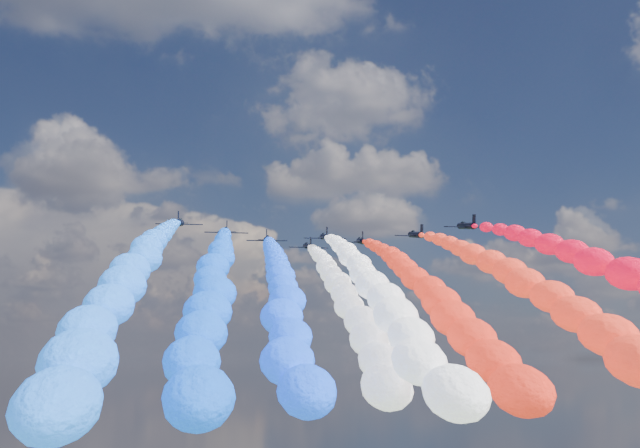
{
  "coord_description": "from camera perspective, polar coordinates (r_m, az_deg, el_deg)",
  "views": [
    {
      "loc": [
        -17.19,
        -162.92,
        80.99
      ],
      "look_at": [
        0.0,
        4.0,
        110.89
      ],
      "focal_mm": 42.71,
      "sensor_mm": 36.0,
      "label": 1
    }
  ],
  "objects": [
    {
      "name": "jet_0",
      "position": [
        160.4,
        -10.47,
        0.08
      ],
      "size": [
        9.76,
        13.26,
        5.01
      ],
      "primitive_type": null,
      "rotation": [
        0.17,
        0.0,
        0.02
      ],
      "color": "black"
    },
    {
      "name": "jet_4",
      "position": [
        190.5,
        -0.9,
        -1.68
      ],
      "size": [
        10.28,
        13.63,
        5.01
      ],
      "primitive_type": null,
      "rotation": [
        0.17,
        0.0,
        0.06
      ],
      "color": "black"
    },
    {
      "name": "trail_7",
      "position": [
        111.84,
        19.2,
        -3.41
      ],
      "size": [
        5.87,
        103.47,
        35.88
      ],
      "primitive_type": null,
      "color": "red"
    },
    {
      "name": "jet_5",
      "position": [
        182.3,
        3.08,
        -1.29
      ],
      "size": [
        10.38,
        13.69,
        5.01
      ],
      "primitive_type": null,
      "rotation": [
        0.17,
        0.0,
        -0.06
      ],
      "color": "black"
    },
    {
      "name": "jet_6",
      "position": [
        174.05,
        7.21,
        -0.8
      ],
      "size": [
        10.32,
        13.65,
        5.01
      ],
      "primitive_type": null,
      "rotation": [
        0.17,
        0.0,
        0.06
      ],
      "color": "black"
    },
    {
      "name": "trail_2",
      "position": [
        124.1,
        -3.22,
        -4.56
      ],
      "size": [
        5.87,
        103.47,
        35.88
      ],
      "primitive_type": null,
      "color": "#1248FF"
    },
    {
      "name": "jet_3",
      "position": [
        176.14,
        0.35,
        -0.99
      ],
      "size": [
        9.63,
        13.17,
        5.01
      ],
      "primitive_type": null,
      "rotation": [
        0.17,
        0.0,
        0.01
      ],
      "color": "black"
    },
    {
      "name": "trail_4",
      "position": [
        135.12,
        1.09,
        -5.03
      ],
      "size": [
        5.87,
        103.47,
        35.88
      ],
      "primitive_type": null,
      "color": "white"
    },
    {
      "name": "jet_2",
      "position": [
        179.8,
        -3.98,
        -1.15
      ],
      "size": [
        10.34,
        13.67,
        5.01
      ],
      "primitive_type": null,
      "rotation": [
        0.17,
        0.0,
        -0.06
      ],
      "color": "black"
    },
    {
      "name": "trail_0",
      "position": [
        104.77,
        -13.04,
        -3.29
      ],
      "size": [
        5.87,
        103.47,
        35.88
      ],
      "primitive_type": null,
      "color": "#1C69FA"
    },
    {
      "name": "trail_5",
      "position": [
        127.51,
        6.93,
        -4.65
      ],
      "size": [
        5.87,
        103.47,
        35.88
      ],
      "primitive_type": null,
      "color": "red"
    },
    {
      "name": "trail_1",
      "position": [
        113.59,
        -7.72,
        -3.97
      ],
      "size": [
        5.87,
        103.47,
        35.88
      ],
      "primitive_type": null,
      "color": "blue"
    },
    {
      "name": "trail_6",
      "position": [
        120.32,
        13.19,
        -4.14
      ],
      "size": [
        5.87,
        103.47,
        35.88
      ],
      "primitive_type": null,
      "color": "red"
    },
    {
      "name": "jet_7",
      "position": [
        164.24,
        10.94,
        -0.14
      ],
      "size": [
        10.18,
        13.56,
        5.01
      ],
      "primitive_type": null,
      "rotation": [
        0.17,
        0.0,
        0.05
      ],
      "color": "black"
    },
    {
      "name": "jet_1",
      "position": [
        169.4,
        -7.04,
        -0.55
      ],
      "size": [
        10.14,
        13.53,
        5.01
      ],
      "primitive_type": null,
      "rotation": [
        0.17,
        0.0,
        0.05
      ],
      "color": "black"
    },
    {
      "name": "trail_3",
      "position": [
        120.83,
        3.15,
        -4.41
      ],
      "size": [
        5.87,
        103.47,
        35.88
      ],
      "primitive_type": null,
      "color": "white"
    }
  ]
}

